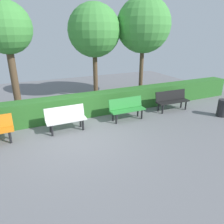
# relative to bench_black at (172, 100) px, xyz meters

# --- Properties ---
(ground_plane) EXTENTS (19.00, 19.00, 0.00)m
(ground_plane) POSITION_rel_bench_black_xyz_m (4.52, 0.74, -0.48)
(ground_plane) COLOR slate
(bench_black) EXTENTS (1.56, 0.50, 0.86)m
(bench_black) POSITION_rel_bench_black_xyz_m (0.00, 0.00, 0.00)
(bench_black) COLOR black
(bench_black) RESTS_ON ground_plane
(bench_green) EXTENTS (1.43, 0.47, 0.86)m
(bench_green) POSITION_rel_bench_black_xyz_m (2.31, 0.10, -0.00)
(bench_green) COLOR #2D8C38
(bench_green) RESTS_ON ground_plane
(bench_white) EXTENTS (1.37, 0.46, 0.86)m
(bench_white) POSITION_rel_bench_black_xyz_m (4.71, 0.09, -0.00)
(bench_white) COLOR white
(bench_white) RESTS_ON ground_plane
(hedge_row) EXTENTS (15.00, 0.69, 0.90)m
(hedge_row) POSITION_rel_bench_black_xyz_m (3.45, -0.99, -0.03)
(hedge_row) COLOR #2D6B28
(hedge_row) RESTS_ON ground_plane
(tree_near) EXTENTS (2.63, 2.63, 4.88)m
(tree_near) POSITION_rel_bench_black_xyz_m (0.10, -2.42, 3.07)
(tree_near) COLOR brown
(tree_near) RESTS_ON ground_plane
(tree_mid) EXTENTS (2.46, 2.46, 4.55)m
(tree_mid) POSITION_rel_bench_black_xyz_m (2.41, -3.02, 2.82)
(tree_mid) COLOR brown
(tree_mid) RESTS_ON ground_plane
(tree_far) EXTENTS (2.02, 2.02, 4.43)m
(tree_far) POSITION_rel_bench_black_xyz_m (6.13, -2.80, 2.88)
(tree_far) COLOR brown
(tree_far) RESTS_ON ground_plane
(trash_bin) EXTENTS (0.41, 0.41, 0.70)m
(trash_bin) POSITION_rel_bench_black_xyz_m (-1.42, 1.45, -0.13)
(trash_bin) COLOR #262628
(trash_bin) RESTS_ON ground_plane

